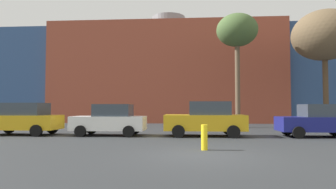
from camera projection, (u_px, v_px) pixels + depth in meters
ground_plane at (200, 155)px, 9.64m from camera, size 200.00×200.00×0.00m
building_backdrop at (169, 77)px, 34.81m from camera, size 39.95×12.25×12.47m
parked_car_0 at (23, 119)px, 16.65m from camera, size 4.24×2.08×1.84m
parked_car_1 at (110, 120)px, 16.29m from camera, size 4.06×1.99×1.76m
parked_car_2 at (206, 119)px, 15.92m from camera, size 4.39×2.15×1.90m
parked_car_3 at (318, 121)px, 15.50m from camera, size 4.04×1.98×1.75m
bare_tree_0 at (324, 36)px, 22.41m from camera, size 4.86×4.86×9.10m
bare_tree_1 at (237, 32)px, 22.96m from camera, size 3.25×3.25×9.00m
bollard_yellow_0 at (204, 137)px, 10.75m from camera, size 0.24×0.24×0.94m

